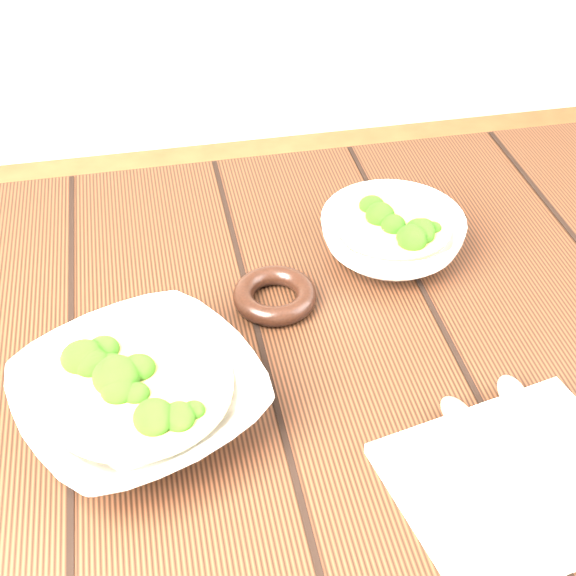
{
  "coord_description": "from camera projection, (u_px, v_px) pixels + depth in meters",
  "views": [
    {
      "loc": [
        -0.12,
        -0.6,
        1.35
      ],
      "look_at": [
        0.02,
        0.04,
        0.8
      ],
      "focal_mm": 50.0,
      "sensor_mm": 36.0,
      "label": 1
    }
  ],
  "objects": [
    {
      "name": "soup_bowl_back",
      "position": [
        392.0,
        235.0,
        0.96
      ],
      "size": [
        0.2,
        0.2,
        0.06
      ],
      "color": "silver",
      "rests_on": "table"
    },
    {
      "name": "spoon_right",
      "position": [
        524.0,
        422.0,
        0.76
      ],
      "size": [
        0.04,
        0.18,
        0.01
      ],
      "color": "#B5B29F",
      "rests_on": "napkin"
    },
    {
      "name": "table",
      "position": [
        283.0,
        425.0,
        0.93
      ],
      "size": [
        1.2,
        0.8,
        0.75
      ],
      "color": "#321A0E",
      "rests_on": "ground"
    },
    {
      "name": "trivet",
      "position": [
        275.0,
        295.0,
        0.9
      ],
      "size": [
        0.11,
        0.11,
        0.02
      ],
      "primitive_type": "torus",
      "rotation": [
        0.0,
        0.0,
        0.12
      ],
      "color": "black",
      "rests_on": "table"
    },
    {
      "name": "napkin",
      "position": [
        518.0,
        483.0,
        0.72
      ],
      "size": [
        0.25,
        0.22,
        0.01
      ],
      "primitive_type": "cube",
      "rotation": [
        0.0,
        0.0,
        0.2
      ],
      "color": "beige",
      "rests_on": "table"
    },
    {
      "name": "soup_bowl_front",
      "position": [
        140.0,
        397.0,
        0.76
      ],
      "size": [
        0.3,
        0.3,
        0.07
      ],
      "color": "silver",
      "rests_on": "table"
    },
    {
      "name": "spoon_left",
      "position": [
        478.0,
        443.0,
        0.74
      ],
      "size": [
        0.04,
        0.18,
        0.01
      ],
      "color": "#B5B29F",
      "rests_on": "napkin"
    }
  ]
}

